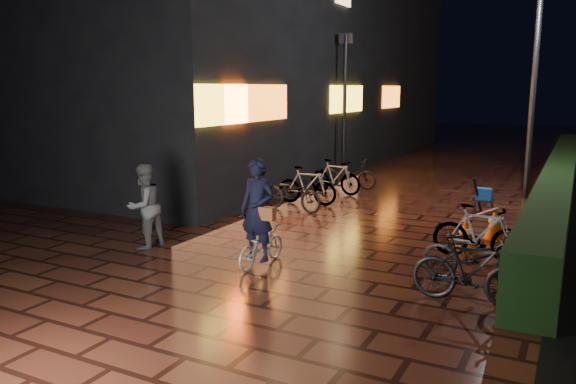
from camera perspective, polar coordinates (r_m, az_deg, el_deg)
The scene contains 11 objects.
ground at distance 10.24m, azimuth 5.13°, elevation -6.35°, with size 80.00×80.00×0.00m, color #381911.
hedge at distance 17.26m, azimuth 25.89°, elevation 1.25°, with size 0.70×20.00×1.00m, color black.
bystander_person at distance 10.79m, azimuth -14.41°, elevation -1.39°, with size 0.78×0.61×1.60m, color #4F4F51.
storefront_block at distance 24.49m, azimuth -5.31°, elevation 14.07°, with size 12.09×22.00×9.00m.
lamp_post_hedge at distance 16.39m, azimuth 23.71°, elevation 10.09°, with size 0.53×0.28×5.62m.
lamp_post_sf at distance 18.40m, azimuth 5.76°, elevation 9.23°, with size 0.45×0.17×4.67m.
cyclist at distance 9.41m, azimuth -2.94°, elevation -3.55°, with size 0.68×1.31×1.83m.
traffic_barrier at distance 11.36m, azimuth 18.98°, elevation -3.55°, with size 0.80×1.55×0.63m.
cart_assembly at distance 14.05m, azimuth 19.22°, elevation -0.32°, with size 0.50×0.51×0.91m.
parked_bikes_storefront at distance 15.23m, azimuth 3.55°, elevation 1.04°, with size 1.83×4.34×0.98m.
parked_bikes_hedge at distance 9.19m, azimuth 18.56°, elevation -5.80°, with size 1.86×2.69×0.98m.
Camera 1 is at (3.70, -9.07, 2.97)m, focal length 35.00 mm.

